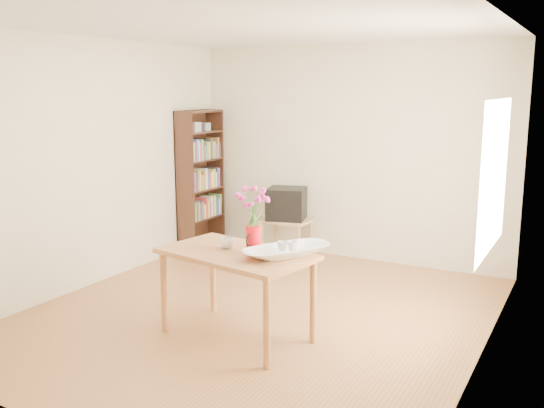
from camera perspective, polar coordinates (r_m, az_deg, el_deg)
The scene contains 11 objects.
room at distance 5.41m, azimuth -1.23°, elevation 2.58°, with size 4.50×4.50×4.50m.
table at distance 5.05m, azimuth -3.38°, elevation -5.53°, with size 1.37×0.93×0.75m.
tv_stand at distance 7.62m, azimuth 1.38°, elevation -1.96°, with size 0.60×0.45×0.46m.
bookshelf at distance 7.94m, azimuth -6.73°, elevation 1.82°, with size 0.28×0.70×1.80m.
pitcher at distance 5.00m, azimuth -1.74°, elevation -3.39°, with size 0.14×0.22×0.22m.
flowers at distance 4.94m, azimuth -1.77°, elevation -0.20°, with size 0.25×0.25×0.35m, color #D43197, non-canonical shape.
mug at distance 5.12m, azimuth -4.29°, elevation -3.68°, with size 0.12×0.12×0.10m, color white.
bowl at distance 4.84m, azimuth 1.38°, elevation -2.28°, with size 0.49×0.49×0.46m, color white.
teacup_a at distance 4.87m, azimuth 0.95°, elevation -2.76°, with size 0.07×0.07×0.06m, color white.
teacup_b at distance 4.85m, azimuth 1.95°, elevation -2.78°, with size 0.08×0.08×0.07m, color white.
television at distance 7.58m, azimuth 1.43°, elevation 0.09°, with size 0.55×0.53×0.40m.
Camera 1 is at (2.69, -4.64, 2.09)m, focal length 40.00 mm.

